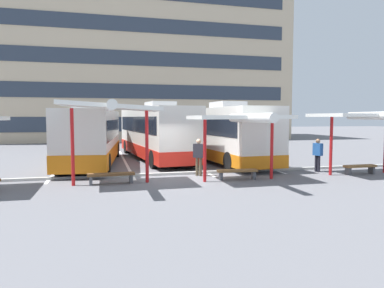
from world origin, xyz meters
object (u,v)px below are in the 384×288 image
Objects in this scene: coach_bus_0 at (92,137)px; bench_4 at (360,167)px; bench_3 at (237,172)px; coach_bus_2 at (218,134)px; waiting_shelter_1 at (110,108)px; bench_2 at (111,176)px; waiting_shelter_3 at (364,117)px; waiting_passenger_0 at (199,154)px; waiting_passenger_1 at (318,153)px; coach_bus_1 at (155,133)px; waiting_shelter_2 at (242,119)px.

coach_bus_0 is 6.71× the size of bench_4.
coach_bus_0 reaches higher than bench_3.
coach_bus_2 reaches higher than waiting_shelter_1.
bench_4 is at bearing -1.91° from bench_2.
waiting_shelter_3 is 2.46m from bench_4.
waiting_passenger_0 is (4.06, 1.08, 0.68)m from bench_2.
waiting_shelter_1 is 2.48× the size of bench_3.
bench_2 is 1.17× the size of bench_4.
waiting_shelter_1 is at bearing 179.66° from bench_3.
bench_3 is (6.33, -6.94, -1.28)m from coach_bus_0.
bench_4 is at bearing -29.04° from coach_bus_0.
waiting_passenger_1 reaches higher than bench_3.
coach_bus_0 is at bearing 150.96° from bench_4.
waiting_passenger_1 is at bearing 6.15° from waiting_shelter_1.
waiting_shelter_2 is at bearing -75.32° from coach_bus_1.
bench_4 is at bearing -0.53° from waiting_shelter_1.
bench_2 is (-3.03, -8.45, -1.39)m from coach_bus_1.
coach_bus_2 is 6.72× the size of bench_3.
waiting_shelter_2 is 2.40m from bench_3.
waiting_shelter_2 reaches higher than bench_4.
waiting_passenger_0 reaches higher than bench_3.
coach_bus_1 is 6.96× the size of waiting_passenger_0.
coach_bus_1 reaches higher than bench_4.
waiting_passenger_0 is at bearing 18.53° from waiting_shelter_1.
bench_2 is 0.41× the size of waiting_shelter_3.
coach_bus_2 is 7.32× the size of waiting_passenger_1.
coach_bus_0 reaches higher than waiting_shelter_3.
coach_bus_2 is at bearing 43.89° from bench_2.
coach_bus_0 is 7.68m from coach_bus_2.
waiting_shelter_2 is at bearing -100.44° from coach_bus_2.
bench_4 is at bearing -10.79° from waiting_passenger_0.
waiting_passenger_0 reaches higher than bench_4.
bench_2 is 11.77m from bench_4.
coach_bus_2 is 9.73m from waiting_shelter_1.
bench_3 is at bearing -47.64° from coach_bus_0.
bench_2 is at bearing 176.68° from bench_3.
coach_bus_0 is at bearing 150.49° from waiting_shelter_3.
waiting_passenger_1 reaches higher than bench_2.
waiting_passenger_0 is at bearing -48.32° from coach_bus_0.
coach_bus_2 is 7.02× the size of waiting_passenger_0.
waiting_shelter_1 is (0.88, -6.91, 1.49)m from coach_bus_0.
bench_3 is at bearing 178.08° from waiting_shelter_3.
waiting_passenger_0 is at bearing 168.23° from waiting_shelter_3.
waiting_passenger_1 is at bearing 13.37° from bench_3.
bench_3 is at bearing -166.63° from waiting_passenger_1.
coach_bus_0 is 12.55m from waiting_passenger_1.
coach_bus_1 is 4.22m from coach_bus_2.
bench_2 is (-0.00, 0.28, -2.77)m from waiting_shelter_1.
bench_2 is at bearing 90.00° from waiting_shelter_1.
coach_bus_1 is at bearing 133.31° from waiting_passenger_1.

